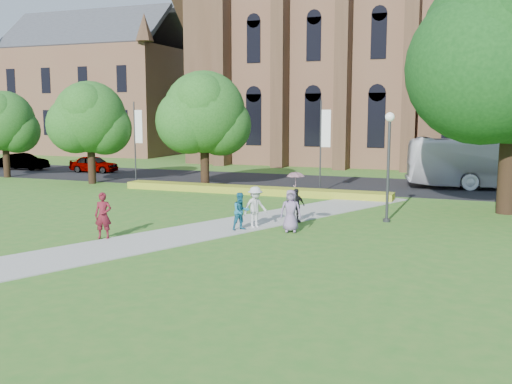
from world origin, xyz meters
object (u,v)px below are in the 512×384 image
at_px(car_0, 94,164).
at_px(streetlamp, 389,154).
at_px(car_1, 24,162).
at_px(pedestrian_0, 103,215).
at_px(tour_coach, 505,163).

bearing_deg(car_0, streetlamp, -120.03).
height_order(streetlamp, car_1, streetlamp).
relative_size(car_0, pedestrian_0, 2.22).
distance_m(tour_coach, car_0, 33.11).
bearing_deg(streetlamp, pedestrian_0, -142.71).
bearing_deg(car_1, tour_coach, -95.11).
relative_size(streetlamp, pedestrian_0, 2.72).
bearing_deg(pedestrian_0, tour_coach, 34.85).
distance_m(car_1, pedestrian_0, 32.51).
relative_size(tour_coach, pedestrian_0, 6.73).
xyz_separation_m(car_0, car_1, (-7.46, -0.32, 0.01)).
bearing_deg(car_1, car_0, -94.27).
distance_m(streetlamp, tour_coach, 16.11).
xyz_separation_m(tour_coach, pedestrian_0, (-16.40, -22.91, -0.82)).
distance_m(car_0, pedestrian_0, 27.68).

